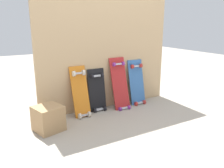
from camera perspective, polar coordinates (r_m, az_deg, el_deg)
ground_plane at (r=3.25m, az=-0.62°, el=-5.65°), size 12.00×12.00×0.00m
plywood_wall_panel at (r=3.13m, az=-1.29°, el=7.43°), size 1.88×0.04×1.47m
skateboard_orange at (r=2.93m, az=-7.58°, el=-2.47°), size 0.20×0.25×0.68m
skateboard_black at (r=3.09m, az=-3.58°, el=-2.08°), size 0.23×0.15×0.62m
skateboard_red at (r=3.17m, az=1.98°, el=-0.53°), size 0.23×0.26×0.75m
skateboard_blue at (r=3.36m, az=6.05°, el=-0.14°), size 0.23×0.21×0.69m
wooden_crate at (r=2.65m, az=-15.16°, el=-8.02°), size 0.33×0.33×0.27m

